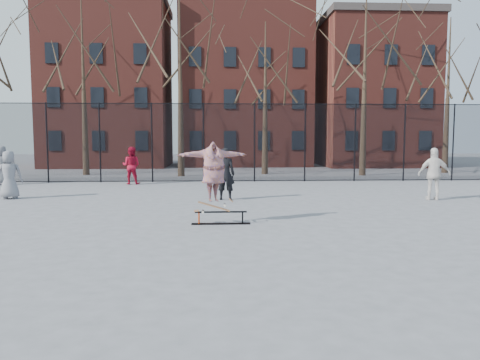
{
  "coord_description": "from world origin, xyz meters",
  "views": [
    {
      "loc": [
        -0.74,
        -10.85,
        2.35
      ],
      "look_at": [
        -0.12,
        1.5,
        1.18
      ],
      "focal_mm": 35.0,
      "sensor_mm": 36.0,
      "label": 1
    }
  ],
  "objects_px": {
    "skateboard": "(214,209)",
    "bystander_grey": "(9,175)",
    "bystander_red": "(131,166)",
    "bystander_extra": "(2,165)",
    "bystander_white": "(434,174)",
    "skater": "(214,177)",
    "skate_rail": "(221,219)",
    "bystander_black": "(225,174)"
  },
  "relations": [
    {
      "from": "bystander_black",
      "to": "bystander_white",
      "type": "distance_m",
      "value": 7.64
    },
    {
      "from": "bystander_grey",
      "to": "bystander_black",
      "type": "bearing_deg",
      "value": 164.23
    },
    {
      "from": "skate_rail",
      "to": "bystander_extra",
      "type": "xyz_separation_m",
      "value": [
        -10.37,
        10.52,
        0.8
      ]
    },
    {
      "from": "bystander_red",
      "to": "bystander_extra",
      "type": "distance_m",
      "value": 6.12
    },
    {
      "from": "skateboard",
      "to": "bystander_red",
      "type": "relative_size",
      "value": 0.52
    },
    {
      "from": "skater",
      "to": "bystander_grey",
      "type": "relative_size",
      "value": 1.08
    },
    {
      "from": "skate_rail",
      "to": "skater",
      "type": "height_order",
      "value": "skater"
    },
    {
      "from": "bystander_red",
      "to": "bystander_extra",
      "type": "xyz_separation_m",
      "value": [
        -6.12,
        0.0,
        0.03
      ]
    },
    {
      "from": "skate_rail",
      "to": "skateboard",
      "type": "distance_m",
      "value": 0.32
    },
    {
      "from": "skateboard",
      "to": "bystander_grey",
      "type": "xyz_separation_m",
      "value": [
        -7.64,
        5.39,
        0.5
      ]
    },
    {
      "from": "skate_rail",
      "to": "bystander_grey",
      "type": "distance_m",
      "value": 9.53
    },
    {
      "from": "skater",
      "to": "bystander_white",
      "type": "relative_size",
      "value": 1.02
    },
    {
      "from": "skater",
      "to": "bystander_black",
      "type": "distance_m",
      "value": 4.75
    },
    {
      "from": "skateboard",
      "to": "skater",
      "type": "relative_size",
      "value": 0.48
    },
    {
      "from": "bystander_grey",
      "to": "bystander_extra",
      "type": "height_order",
      "value": "bystander_extra"
    },
    {
      "from": "bystander_grey",
      "to": "bystander_white",
      "type": "relative_size",
      "value": 0.94
    },
    {
      "from": "skater",
      "to": "bystander_red",
      "type": "relative_size",
      "value": 1.08
    },
    {
      "from": "bystander_grey",
      "to": "bystander_extra",
      "type": "bearing_deg",
      "value": -74.59
    },
    {
      "from": "bystander_black",
      "to": "bystander_extra",
      "type": "height_order",
      "value": "bystander_black"
    },
    {
      "from": "skateboard",
      "to": "bystander_grey",
      "type": "height_order",
      "value": "bystander_grey"
    },
    {
      "from": "bystander_grey",
      "to": "bystander_red",
      "type": "bearing_deg",
      "value": -135.92
    },
    {
      "from": "skater",
      "to": "bystander_white",
      "type": "distance_m",
      "value": 9.1
    },
    {
      "from": "skate_rail",
      "to": "skateboard",
      "type": "bearing_deg",
      "value": 180.0
    },
    {
      "from": "skater",
      "to": "bystander_extra",
      "type": "bearing_deg",
      "value": 114.96
    },
    {
      "from": "bystander_red",
      "to": "skate_rail",
      "type": "bearing_deg",
      "value": 120.5
    },
    {
      "from": "bystander_red",
      "to": "bystander_white",
      "type": "relative_size",
      "value": 0.95
    },
    {
      "from": "bystander_white",
      "to": "skater",
      "type": "bearing_deg",
      "value": 39.59
    },
    {
      "from": "skateboard",
      "to": "bystander_extra",
      "type": "distance_m",
      "value": 14.65
    },
    {
      "from": "skater",
      "to": "bystander_extra",
      "type": "xyz_separation_m",
      "value": [
        -10.18,
        10.52,
        -0.31
      ]
    },
    {
      "from": "skateboard",
      "to": "bystander_white",
      "type": "relative_size",
      "value": 0.49
    },
    {
      "from": "bystander_red",
      "to": "bystander_extra",
      "type": "relative_size",
      "value": 0.97
    },
    {
      "from": "skateboard",
      "to": "bystander_black",
      "type": "relative_size",
      "value": 0.49
    },
    {
      "from": "skateboard",
      "to": "bystander_extra",
      "type": "bearing_deg",
      "value": 134.07
    },
    {
      "from": "skate_rail",
      "to": "bystander_grey",
      "type": "height_order",
      "value": "bystander_grey"
    },
    {
      "from": "skater",
      "to": "bystander_extra",
      "type": "height_order",
      "value": "skater"
    },
    {
      "from": "skate_rail",
      "to": "skateboard",
      "type": "xyz_separation_m",
      "value": [
        -0.19,
        0.0,
        0.27
      ]
    },
    {
      "from": "skateboard",
      "to": "bystander_white",
      "type": "distance_m",
      "value": 9.11
    },
    {
      "from": "skate_rail",
      "to": "bystander_extra",
      "type": "distance_m",
      "value": 14.79
    },
    {
      "from": "skateboard",
      "to": "skater",
      "type": "height_order",
      "value": "skater"
    },
    {
      "from": "bystander_black",
      "to": "bystander_red",
      "type": "height_order",
      "value": "bystander_black"
    },
    {
      "from": "skateboard",
      "to": "bystander_white",
      "type": "xyz_separation_m",
      "value": [
        8.02,
        4.29,
        0.56
      ]
    },
    {
      "from": "skate_rail",
      "to": "bystander_black",
      "type": "relative_size",
      "value": 0.82
    }
  ]
}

